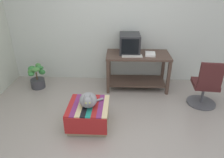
{
  "coord_description": "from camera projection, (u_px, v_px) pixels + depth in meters",
  "views": [
    {
      "loc": [
        0.09,
        -2.36,
        2.15
      ],
      "look_at": [
        -0.06,
        0.85,
        0.55
      ],
      "focal_mm": 33.0,
      "sensor_mm": 36.0,
      "label": 1
    }
  ],
  "objects": [
    {
      "name": "ground_plane",
      "position": [
        113.0,
        137.0,
        3.07
      ],
      "size": [
        14.0,
        14.0,
        0.0
      ],
      "primitive_type": "plane",
      "color": "#9E9389"
    },
    {
      "name": "back_wall",
      "position": [
        118.0,
        22.0,
        4.32
      ],
      "size": [
        8.0,
        0.1,
        2.6
      ],
      "primitive_type": "cube",
      "color": "silver",
      "rests_on": "ground_plane"
    },
    {
      "name": "desk",
      "position": [
        137.0,
        65.0,
        4.25
      ],
      "size": [
        1.28,
        0.66,
        0.75
      ],
      "rotation": [
        0.0,
        0.0,
        0.01
      ],
      "color": "#4C382D",
      "rests_on": "ground_plane"
    },
    {
      "name": "tv_monitor",
      "position": [
        130.0,
        44.0,
        4.17
      ],
      "size": [
        0.41,
        0.51,
        0.38
      ],
      "rotation": [
        0.0,
        0.0,
        0.01
      ],
      "color": "#28282B",
      "rests_on": "desk"
    },
    {
      "name": "keyboard",
      "position": [
        132.0,
        56.0,
        4.02
      ],
      "size": [
        0.4,
        0.16,
        0.02
      ],
      "primitive_type": "cube",
      "rotation": [
        0.0,
        0.0,
        0.03
      ],
      "color": "beige",
      "rests_on": "desk"
    },
    {
      "name": "book",
      "position": [
        150.0,
        54.0,
        4.09
      ],
      "size": [
        0.22,
        0.27,
        0.04
      ],
      "primitive_type": "cube",
      "rotation": [
        0.0,
        0.0,
        -0.1
      ],
      "color": "white",
      "rests_on": "desk"
    },
    {
      "name": "ottoman_with_blanket",
      "position": [
        89.0,
        115.0,
        3.26
      ],
      "size": [
        0.63,
        0.65,
        0.37
      ],
      "color": "tan",
      "rests_on": "ground_plane"
    },
    {
      "name": "cat",
      "position": [
        88.0,
        100.0,
        3.11
      ],
      "size": [
        0.37,
        0.39,
        0.28
      ],
      "rotation": [
        0.0,
        0.0,
        0.14
      ],
      "color": "gray",
      "rests_on": "ottoman_with_blanket"
    },
    {
      "name": "potted_plant",
      "position": [
        37.0,
        78.0,
        4.35
      ],
      "size": [
        0.38,
        0.39,
        0.51
      ],
      "color": "#3D3D42",
      "rests_on": "ground_plane"
    },
    {
      "name": "office_chair",
      "position": [
        206.0,
        87.0,
        3.68
      ],
      "size": [
        0.52,
        0.52,
        0.89
      ],
      "rotation": [
        0.0,
        0.0,
        3.05
      ],
      "color": "#4C4C51",
      "rests_on": "ground_plane"
    }
  ]
}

